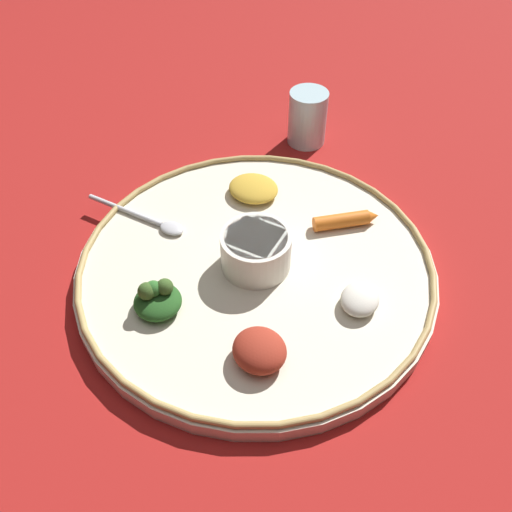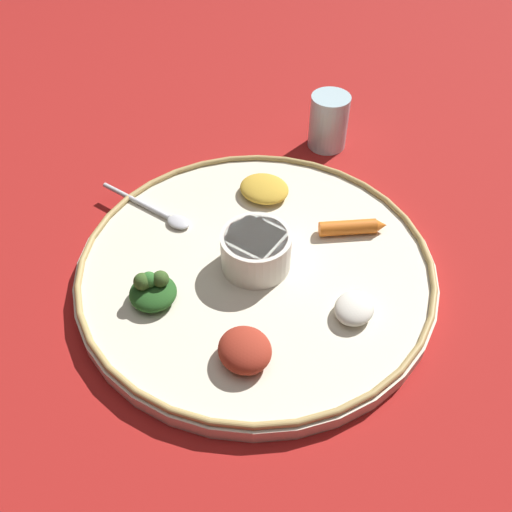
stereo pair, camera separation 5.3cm
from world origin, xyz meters
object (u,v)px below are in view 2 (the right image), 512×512
Objects in this scene: spoon at (159,212)px; greens_pile at (152,290)px; center_bowl at (256,249)px; drinking_glass at (328,125)px; carrot_near_spoon at (352,227)px.

spoon is 2.14× the size of greens_pile.
center_bowl is 0.99× the size of drinking_glass.
center_bowl is 0.31m from drinking_glass.
center_bowl reaches higher than carrot_near_spoon.
center_bowl is at bearing -8.50° from greens_pile.
drinking_glass is at bearing 22.17° from greens_pile.
greens_pile is 0.27m from carrot_near_spoon.
spoon is 1.72× the size of drinking_glass.
spoon is at bearing 111.98° from center_bowl.
carrot_near_spoon is (0.14, -0.02, -0.02)m from center_bowl.
spoon is 1.71× the size of carrot_near_spoon.
center_bowl is 0.99× the size of carrot_near_spoon.
drinking_glass is (0.25, 0.18, -0.01)m from center_bowl.
carrot_near_spoon is (0.27, -0.04, -0.01)m from greens_pile.
center_bowl reaches higher than greens_pile.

